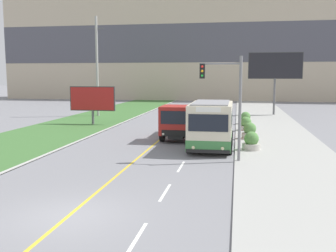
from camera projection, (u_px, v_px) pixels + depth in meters
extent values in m
plane|color=slate|center=(69.00, 216.00, 13.35)|extent=(300.00, 300.00, 0.00)
cube|color=#9E9E99|center=(333.00, 232.00, 11.88)|extent=(6.00, 140.00, 0.08)
cube|color=gold|center=(69.00, 216.00, 13.35)|extent=(0.14, 140.00, 0.01)
cube|color=silver|center=(137.00, 238.00, 11.51)|extent=(0.12, 2.40, 0.01)
cube|color=silver|center=(165.00, 192.00, 16.00)|extent=(0.12, 2.40, 0.01)
cube|color=silver|center=(181.00, 167.00, 20.49)|extent=(0.12, 2.40, 0.01)
cube|color=silver|center=(191.00, 150.00, 24.99)|extent=(0.12, 2.40, 0.01)
cube|color=silver|center=(198.00, 139.00, 29.48)|extent=(0.12, 2.40, 0.01)
cube|color=silver|center=(203.00, 130.00, 33.97)|extent=(0.12, 2.40, 0.01)
cube|color=silver|center=(207.00, 124.00, 38.46)|extent=(0.12, 2.40, 0.01)
cube|color=silver|center=(211.00, 119.00, 42.95)|extent=(0.12, 2.40, 0.01)
cube|color=#BCAD93|center=(209.00, 47.00, 74.82)|extent=(80.00, 8.00, 20.03)
cube|color=#4C4C56|center=(207.00, 43.00, 70.83)|extent=(80.00, 0.04, 7.01)
cube|color=beige|center=(211.00, 124.00, 25.08)|extent=(2.59, 5.32, 2.70)
cube|color=#3D7F42|center=(211.00, 140.00, 25.21)|extent=(2.61, 5.34, 0.70)
cube|color=black|center=(211.00, 118.00, 25.02)|extent=(2.61, 4.89, 0.94)
cube|color=gray|center=(211.00, 103.00, 24.90)|extent=(2.20, 4.79, 0.08)
cube|color=black|center=(208.00, 123.00, 22.41)|extent=(2.28, 0.04, 0.99)
cube|color=black|center=(208.00, 151.00, 22.61)|extent=(2.54, 0.06, 0.20)
sphere|color=#F4EAB2|center=(193.00, 148.00, 22.72)|extent=(0.20, 0.20, 0.20)
sphere|color=#F4EAB2|center=(222.00, 149.00, 22.43)|extent=(0.20, 0.20, 0.20)
cube|color=white|center=(208.00, 110.00, 22.31)|extent=(1.42, 0.04, 0.28)
cylinder|color=black|center=(189.00, 145.00, 23.98)|extent=(0.28, 1.00, 1.00)
cylinder|color=black|center=(230.00, 146.00, 23.56)|extent=(0.28, 1.00, 1.00)
cylinder|color=black|center=(195.00, 137.00, 27.10)|extent=(0.28, 1.00, 1.00)
cylinder|color=black|center=(231.00, 138.00, 26.67)|extent=(0.28, 1.00, 1.00)
cube|color=black|center=(182.00, 131.00, 30.07)|extent=(1.08, 6.28, 0.20)
cube|color=#AD231E|center=(178.00, 120.00, 28.10)|extent=(2.39, 2.53, 2.01)
cube|color=black|center=(175.00, 118.00, 26.80)|extent=(2.03, 0.04, 0.90)
cube|color=black|center=(175.00, 133.00, 26.94)|extent=(1.91, 0.06, 0.44)
sphere|color=silver|center=(163.00, 134.00, 27.08)|extent=(0.18, 0.18, 0.18)
sphere|color=silver|center=(187.00, 135.00, 26.79)|extent=(0.18, 0.18, 0.18)
cube|color=orange|center=(184.00, 127.00, 31.41)|extent=(2.27, 3.50, 0.12)
cube|color=orange|center=(171.00, 120.00, 31.52)|extent=(0.12, 3.50, 1.24)
cube|color=orange|center=(198.00, 120.00, 31.15)|extent=(0.12, 3.50, 1.24)
cube|color=orange|center=(181.00, 123.00, 29.68)|extent=(2.27, 0.12, 1.24)
cube|color=orange|center=(187.00, 118.00, 32.98)|extent=(2.27, 0.12, 1.24)
cube|color=orange|center=(181.00, 113.00, 29.59)|extent=(2.27, 0.12, 0.24)
cylinder|color=black|center=(162.00, 134.00, 28.17)|extent=(0.30, 1.04, 1.04)
cylinder|color=black|center=(193.00, 135.00, 27.80)|extent=(0.30, 1.04, 1.04)
cylinder|color=black|center=(171.00, 128.00, 31.78)|extent=(0.30, 1.04, 1.04)
cylinder|color=black|center=(198.00, 128.00, 31.40)|extent=(0.30, 1.04, 1.04)
cylinder|color=#9E9E99|center=(97.00, 67.00, 44.93)|extent=(0.28, 0.28, 11.32)
cylinder|color=#4C4C4C|center=(96.00, 28.00, 44.38)|extent=(1.80, 0.08, 0.08)
cylinder|color=slate|center=(240.00, 110.00, 21.22)|extent=(0.16, 0.16, 5.76)
cylinder|color=slate|center=(220.00, 64.00, 21.08)|extent=(2.20, 0.10, 0.10)
cube|color=black|center=(202.00, 71.00, 21.30)|extent=(0.28, 0.24, 0.80)
sphere|color=red|center=(202.00, 67.00, 21.14)|extent=(0.14, 0.14, 0.14)
sphere|color=orange|center=(202.00, 71.00, 21.17)|extent=(0.14, 0.14, 0.14)
sphere|color=green|center=(202.00, 76.00, 21.21)|extent=(0.14, 0.14, 0.14)
cylinder|color=#59595B|center=(274.00, 97.00, 46.27)|extent=(0.24, 0.24, 4.37)
cube|color=#333333|center=(275.00, 66.00, 45.80)|extent=(6.20, 0.20, 3.07)
cube|color=black|center=(275.00, 66.00, 45.69)|extent=(6.04, 0.02, 2.91)
cylinder|color=#59595B|center=(93.00, 117.00, 37.85)|extent=(0.24, 0.24, 1.41)
cube|color=#333333|center=(92.00, 99.00, 37.62)|extent=(4.47, 0.20, 2.33)
cube|color=#AD1E1E|center=(92.00, 99.00, 37.51)|extent=(4.31, 0.02, 2.17)
cylinder|color=#B7B2A8|center=(251.00, 147.00, 24.67)|extent=(1.14, 1.14, 0.39)
sphere|color=#518442|center=(252.00, 139.00, 24.60)|extent=(0.91, 0.91, 0.91)
cylinder|color=#B7B2A8|center=(250.00, 136.00, 29.02)|extent=(1.16, 1.16, 0.41)
sphere|color=#518442|center=(250.00, 129.00, 28.95)|extent=(0.93, 0.93, 0.93)
cylinder|color=#B7B2A8|center=(246.00, 128.00, 33.41)|extent=(1.15, 1.15, 0.37)
sphere|color=#518442|center=(246.00, 122.00, 33.34)|extent=(0.92, 0.92, 0.92)
cylinder|color=#B7B2A8|center=(245.00, 122.00, 37.76)|extent=(1.16, 1.16, 0.37)
sphere|color=#518442|center=(246.00, 117.00, 37.69)|extent=(0.93, 0.93, 0.93)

